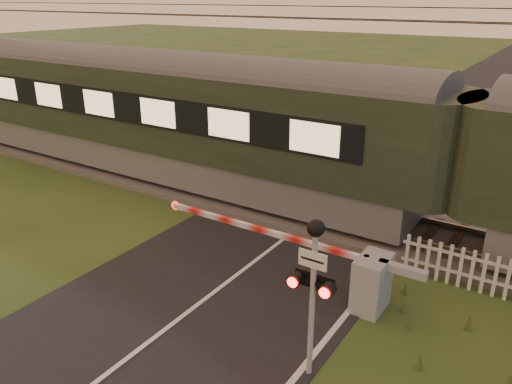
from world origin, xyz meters
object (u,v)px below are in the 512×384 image
Objects in this scene: train at (463,161)px; boom_gate at (360,277)px; picket_fence at (490,275)px; crossing_signal at (314,272)px.

train reaches higher than boom_gate.
crossing_signal is at bearing -116.40° from picket_fence.
boom_gate is 2.88m from picket_fence.
boom_gate reaches higher than picket_fence.
picket_fence is at bearing 39.91° from boom_gate.
crossing_signal is 4.99m from picket_fence.
boom_gate is at bearing -104.99° from train.
boom_gate is 1.70× the size of picket_fence.
crossing_signal reaches higher than boom_gate.
train reaches higher than crossing_signal.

